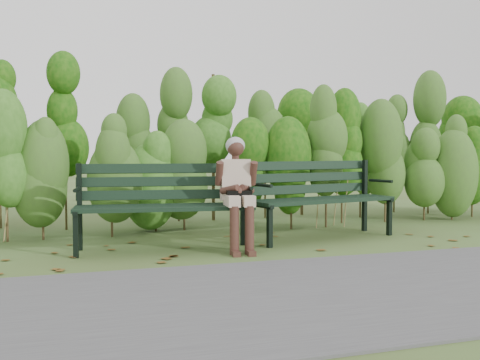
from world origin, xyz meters
name	(u,v)px	position (x,y,z in m)	size (l,w,h in m)	color
ground	(249,246)	(0.00, 0.00, 0.00)	(80.00, 80.00, 0.00)	#455124
footpath	(341,291)	(0.00, -2.20, 0.01)	(60.00, 2.50, 0.01)	#474749
hedge_band	(208,140)	(0.00, 1.86, 1.26)	(11.04, 1.67, 2.42)	#47381E
leaf_litter	(229,250)	(-0.30, -0.17, 0.00)	(5.79, 2.16, 0.01)	brown
bench_left	(164,199)	(-0.97, 0.10, 0.57)	(1.99, 0.87, 0.96)	black
bench_right	(317,192)	(1.03, 0.36, 0.58)	(2.04, 1.03, 0.98)	black
seated_woman	(237,185)	(-0.21, -0.19, 0.73)	(0.48, 0.71, 1.26)	#C0AC91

